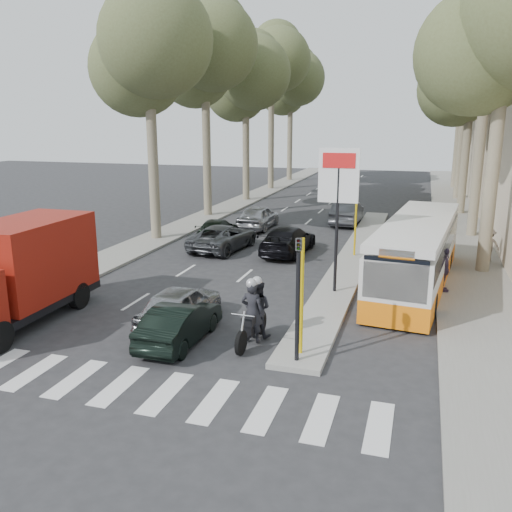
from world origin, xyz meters
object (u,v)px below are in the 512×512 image
at_px(silver_hatchback, 180,305).
at_px(motorcycle, 254,312).
at_px(red_truck, 18,271).
at_px(city_bus, 417,252).
at_px(dark_hatchback, 180,323).

distance_m(silver_hatchback, motorcycle, 2.78).
bearing_deg(silver_hatchback, red_truck, 14.49).
distance_m(city_bus, motorcycle, 8.53).
xyz_separation_m(red_truck, city_bus, (12.50, 7.91, -0.31)).
bearing_deg(silver_hatchback, dark_hatchback, 116.28).
height_order(red_truck, city_bus, red_truck).
bearing_deg(red_truck, dark_hatchback, -1.52).
bearing_deg(red_truck, silver_hatchback, 12.29).
bearing_deg(dark_hatchback, city_bus, -129.69).
bearing_deg(city_bus, red_truck, -141.26).
xyz_separation_m(silver_hatchback, red_truck, (-5.20, -1.23, 1.09)).
xyz_separation_m(red_truck, motorcycle, (7.93, 0.73, -0.83)).
height_order(silver_hatchback, red_truck, red_truck).
relative_size(red_truck, motorcycle, 2.61).
relative_size(silver_hatchback, city_bus, 0.37).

